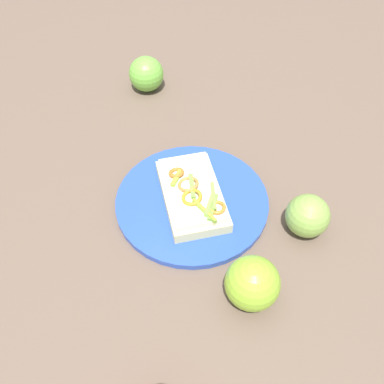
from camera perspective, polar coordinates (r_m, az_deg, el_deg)
name	(u,v)px	position (r m, az deg, el deg)	size (l,w,h in m)	color
ground_plane	(192,204)	(0.77, 0.00, -1.54)	(2.00, 2.00, 0.00)	brown
plate	(192,201)	(0.77, 0.00, -1.26)	(0.27, 0.27, 0.01)	#294CB5
sandwich	(192,194)	(0.75, 0.03, -0.20)	(0.19, 0.19, 0.04)	beige
apple_1	(252,283)	(0.64, 7.99, -11.86)	(0.08, 0.08, 0.08)	#88BB2F
apple_2	(146,74)	(1.00, -6.07, 15.27)	(0.08, 0.08, 0.08)	#69B13C
apple_3	(308,216)	(0.73, 15.04, -3.06)	(0.07, 0.07, 0.07)	#7FA545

